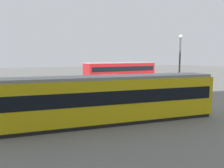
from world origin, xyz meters
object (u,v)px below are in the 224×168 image
Objects in this scene: tram_yellow at (110,98)px; pedestrian_crossing at (163,98)px; street_lamp at (180,64)px; double_decker_bus at (120,76)px; pedestrian_near_railing at (108,98)px; info_sign at (44,87)px.

tram_yellow is 6.31m from pedestrian_crossing.
pedestrian_crossing is at bearing 20.85° from street_lamp.
pedestrian_crossing is 3.98m from street_lamp.
double_decker_bus is 6.38× the size of pedestrian_near_railing.
info_sign reaches higher than pedestrian_near_railing.
double_decker_bus is at bearing -117.03° from tram_yellow.
pedestrian_near_railing is at bearing 146.94° from info_sign.
street_lamp is at bearing 160.52° from info_sign.
tram_yellow is (6.64, 13.01, -0.28)m from double_decker_bus.
street_lamp is at bearing 100.00° from double_decker_bus.
tram_yellow is at bearing 117.28° from info_sign.
pedestrian_crossing is (0.73, 10.90, -1.02)m from double_decker_bus.
tram_yellow is 2.36× the size of street_lamp.
pedestrian_crossing is at bearing 151.54° from info_sign.
tram_yellow reaches higher than info_sign.
double_decker_bus reaches higher than pedestrian_crossing.
pedestrian_crossing is (-5.90, -2.11, -0.74)m from tram_yellow.
double_decker_bus is at bearing -93.86° from pedestrian_crossing.
street_lamp is at bearing -159.97° from tram_yellow.
pedestrian_near_railing is (5.25, 9.01, -1.06)m from double_decker_bus.
info_sign is (3.80, -7.37, 0.04)m from tram_yellow.
pedestrian_near_railing is 4.89m from pedestrian_crossing.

